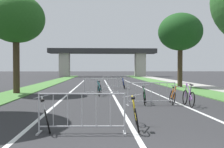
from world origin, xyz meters
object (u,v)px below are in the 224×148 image
Objects in this scene: tree_right_pine_near at (180,32)px; crowd_barrier_third at (102,86)px; crowd_barrier_nearest at (82,113)px; bicycle_green_0 at (144,96)px; bicycle_white_2 at (46,116)px; crowd_barrier_fourth at (116,82)px; bicycle_purple_1 at (188,97)px; bicycle_orange_3 at (172,97)px; bicycle_yellow_5 at (135,115)px; crowd_barrier_second at (152,94)px; bicycle_blue_6 at (124,84)px; tree_left_oak_near at (16,19)px; bicycle_teal_4 at (100,89)px.

tree_right_pine_near is 9.95m from crowd_barrier_third.
crowd_barrier_nearest is 5.97m from bicycle_green_0.
crowd_barrier_third is 9.58m from bicycle_white_2.
crowd_barrier_fourth is at bearing -173.90° from tree_right_pine_near.
crowd_barrier_nearest is 1.00× the size of crowd_barrier_fourth.
bicycle_white_2 is at bearing -140.94° from bicycle_purple_1.
bicycle_green_0 is 1.34m from bicycle_orange_3.
crowd_barrier_nearest is at bearing -97.49° from crowd_barrier_fourth.
crowd_barrier_fourth reaches higher than bicycle_orange_3.
tree_right_pine_near is 4.01× the size of bicycle_yellow_5.
bicycle_white_2 is at bearing -175.05° from bicycle_yellow_5.
crowd_barrier_nearest is 1.00× the size of crowd_barrier_second.
crowd_barrier_third is 5.66m from bicycle_orange_3.
bicycle_white_2 is (-8.67, -14.99, -4.52)m from tree_right_pine_near.
bicycle_purple_1 is at bearing -10.34° from bicycle_green_0.
crowd_barrier_second is at bearing 93.93° from bicycle_blue_6.
bicycle_green_0 is (-0.25, 0.40, -0.15)m from crowd_barrier_second.
bicycle_yellow_5 is (6.51, -10.24, -4.61)m from tree_left_oak_near.
bicycle_purple_1 is (1.85, -0.78, 0.02)m from bicycle_green_0.
tree_left_oak_near is 12.64m from crowd_barrier_nearest.
bicycle_white_2 reaches higher than bicycle_green_0.
bicycle_yellow_5 is 0.99× the size of bicycle_blue_6.
crowd_barrier_fourth is 1.38× the size of bicycle_white_2.
bicycle_orange_3 is at bearing 138.20° from bicycle_teal_4.
crowd_barrier_nearest is at bearing -93.79° from crowd_barrier_third.
bicycle_white_2 is (-1.01, 0.48, -0.16)m from crowd_barrier_nearest.
tree_right_pine_near is at bearing 63.67° from crowd_barrier_nearest.
bicycle_white_2 is 1.01× the size of bicycle_blue_6.
bicycle_white_2 is at bearing -68.52° from tree_left_oak_near.
bicycle_orange_3 is (9.01, -5.38, -4.63)m from tree_left_oak_near.
crowd_barrier_fourth is at bearing 95.36° from crowd_barrier_second.
bicycle_purple_1 is 10.02m from bicycle_blue_6.
bicycle_yellow_5 is (0.96, -8.86, -0.00)m from bicycle_teal_4.
crowd_barrier_second is at bearing 168.87° from bicycle_purple_1.
crowd_barrier_third reaches higher than bicycle_green_0.
bicycle_orange_3 is at bearing 126.26° from bicycle_purple_1.
bicycle_purple_1 is at bearing 23.23° from bicycle_white_2.
crowd_barrier_nearest and crowd_barrier_second have the same top height.
tree_left_oak_near is at bearing 149.59° from bicycle_purple_1.
bicycle_blue_6 is at bearing -37.88° from crowd_barrier_fourth.
tree_right_pine_near is 16.85m from bicycle_yellow_5.
tree_left_oak_near is 12.22m from bicycle_purple_1.
crowd_barrier_second is at bearing 35.49° from bicycle_white_2.
tree_right_pine_near reaches higher than crowd_barrier_second.
crowd_barrier_fourth is 1.37× the size of bicycle_purple_1.
tree_left_oak_near is 4.19× the size of bicycle_green_0.
bicycle_teal_4 is (0.52, 9.33, -0.15)m from crowd_barrier_nearest.
bicycle_orange_3 is at bearing -30.84° from tree_left_oak_near.
bicycle_green_0 is (-5.03, -10.12, -4.52)m from tree_right_pine_near.
crowd_barrier_nearest is 1.39× the size of bicycle_blue_6.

